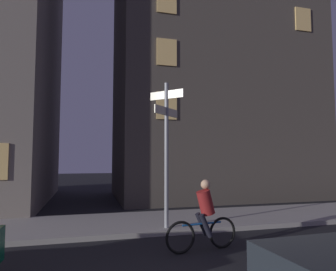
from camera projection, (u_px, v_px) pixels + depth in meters
name	position (u px, v px, depth m)	size (l,w,h in m)	color
sidewalk_kerb	(123.00, 224.00, 9.35)	(40.00, 3.10, 0.14)	#9E9991
signpost	(166.00, 143.00, 8.68)	(0.93, 0.93, 4.17)	gray
cyclist	(204.00, 217.00, 6.90)	(1.81, 0.38, 1.61)	black
building_right_block	(212.00, 65.00, 17.27)	(10.73, 6.49, 14.88)	#4C443D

